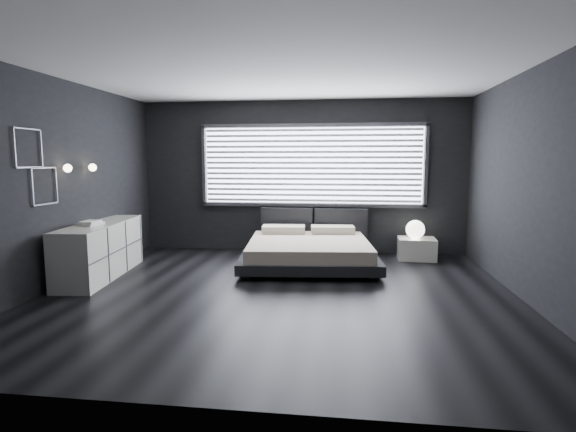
# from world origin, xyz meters

# --- Properties ---
(room) EXTENTS (6.04, 6.00, 2.80)m
(room) POSITION_xyz_m (0.00, 0.00, 1.40)
(room) COLOR black
(room) RESTS_ON ground
(window) EXTENTS (4.14, 0.09, 1.52)m
(window) POSITION_xyz_m (0.20, 2.70, 1.61)
(window) COLOR white
(window) RESTS_ON ground
(headboard) EXTENTS (1.96, 0.16, 0.52)m
(headboard) POSITION_xyz_m (0.25, 2.64, 0.57)
(headboard) COLOR black
(headboard) RESTS_ON ground
(sconce_near) EXTENTS (0.18, 0.11, 0.11)m
(sconce_near) POSITION_xyz_m (-2.88, 0.05, 1.60)
(sconce_near) COLOR silver
(sconce_near) RESTS_ON ground
(sconce_far) EXTENTS (0.18, 0.11, 0.11)m
(sconce_far) POSITION_xyz_m (-2.88, 0.65, 1.60)
(sconce_far) COLOR silver
(sconce_far) RESTS_ON ground
(wall_art_upper) EXTENTS (0.01, 0.48, 0.48)m
(wall_art_upper) POSITION_xyz_m (-2.98, -0.55, 1.85)
(wall_art_upper) COLOR #47474C
(wall_art_upper) RESTS_ON ground
(wall_art_lower) EXTENTS (0.01, 0.48, 0.48)m
(wall_art_lower) POSITION_xyz_m (-2.98, -0.30, 1.38)
(wall_art_lower) COLOR #47474C
(wall_art_lower) RESTS_ON ground
(bed) EXTENTS (2.32, 2.23, 0.55)m
(bed) POSITION_xyz_m (0.24, 1.59, 0.26)
(bed) COLOR black
(bed) RESTS_ON ground
(nightstand) EXTENTS (0.65, 0.55, 0.37)m
(nightstand) POSITION_xyz_m (2.06, 2.30, 0.18)
(nightstand) COLOR silver
(nightstand) RESTS_ON ground
(orb_lamp) EXTENTS (0.32, 0.32, 0.32)m
(orb_lamp) POSITION_xyz_m (2.02, 2.26, 0.53)
(orb_lamp) COLOR white
(orb_lamp) RESTS_ON nightstand
(dresser) EXTENTS (0.78, 2.03, 0.79)m
(dresser) POSITION_xyz_m (-2.74, 0.51, 0.40)
(dresser) COLOR silver
(dresser) RESTS_ON ground
(book_stack) EXTENTS (0.27, 0.34, 0.06)m
(book_stack) POSITION_xyz_m (-2.75, 0.30, 0.82)
(book_stack) COLOR silver
(book_stack) RESTS_ON dresser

